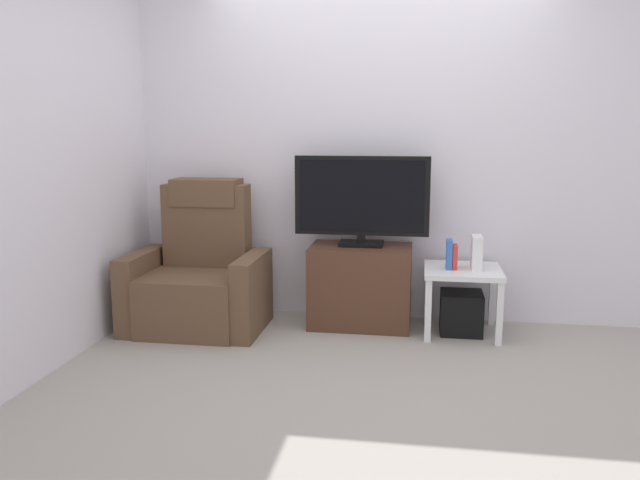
# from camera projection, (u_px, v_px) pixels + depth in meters

# --- Properties ---
(ground_plane) EXTENTS (6.40, 6.40, 0.00)m
(ground_plane) POSITION_uv_depth(u_px,v_px,m) (362.00, 366.00, 3.95)
(ground_plane) COLOR #9E998E
(wall_back) EXTENTS (6.40, 0.06, 2.60)m
(wall_back) POSITION_uv_depth(u_px,v_px,m) (378.00, 149.00, 4.82)
(wall_back) COLOR silver
(wall_back) RESTS_ON ground
(wall_side) EXTENTS (0.06, 4.48, 2.60)m
(wall_side) POSITION_uv_depth(u_px,v_px,m) (67.00, 153.00, 4.01)
(wall_side) COLOR silver
(wall_side) RESTS_ON ground
(tv_stand) EXTENTS (0.74, 0.46, 0.60)m
(tv_stand) POSITION_uv_depth(u_px,v_px,m) (360.00, 286.00, 4.72)
(tv_stand) COLOR #4C2D1E
(tv_stand) RESTS_ON ground
(television) EXTENTS (0.98, 0.20, 0.66)m
(television) POSITION_uv_depth(u_px,v_px,m) (362.00, 199.00, 4.63)
(television) COLOR black
(television) RESTS_ON tv_stand
(recliner_armchair) EXTENTS (0.98, 0.78, 1.08)m
(recliner_armchair) POSITION_uv_depth(u_px,v_px,m) (199.00, 277.00, 4.70)
(recliner_armchair) COLOR brown
(recliner_armchair) RESTS_ON ground
(side_table) EXTENTS (0.54, 0.54, 0.47)m
(side_table) POSITION_uv_depth(u_px,v_px,m) (462.00, 279.00, 4.53)
(side_table) COLOR white
(side_table) RESTS_ON ground
(subwoofer_box) EXTENTS (0.30, 0.30, 0.30)m
(subwoofer_box) POSITION_uv_depth(u_px,v_px,m) (461.00, 313.00, 4.58)
(subwoofer_box) COLOR black
(subwoofer_box) RESTS_ON ground
(book_leftmost) EXTENTS (0.04, 0.13, 0.21)m
(book_leftmost) POSITION_uv_depth(u_px,v_px,m) (449.00, 254.00, 4.50)
(book_leftmost) COLOR #3366B2
(book_leftmost) RESTS_ON side_table
(book_middle) EXTENTS (0.03, 0.13, 0.17)m
(book_middle) POSITION_uv_depth(u_px,v_px,m) (455.00, 257.00, 4.49)
(book_middle) COLOR red
(book_middle) RESTS_ON side_table
(game_console) EXTENTS (0.07, 0.20, 0.23)m
(game_console) POSITION_uv_depth(u_px,v_px,m) (476.00, 252.00, 4.49)
(game_console) COLOR white
(game_console) RESTS_ON side_table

